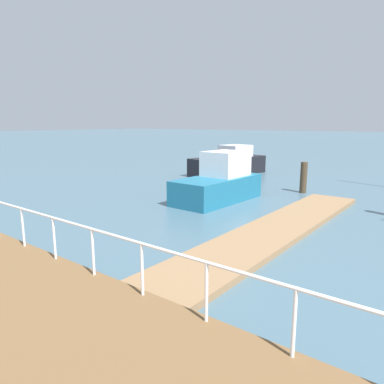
% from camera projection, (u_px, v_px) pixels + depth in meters
% --- Properties ---
extents(ground_plane, '(300.00, 300.00, 0.00)m').
position_uv_depth(ground_plane, '(37.00, 210.00, 15.28)').
color(ground_plane, '#476675').
extents(floating_dock, '(13.42, 2.00, 0.18)m').
position_uv_depth(floating_dock, '(274.00, 231.00, 12.04)').
color(floating_dock, '#93704C').
rests_on(floating_dock, ground_plane).
extents(boardwalk_railing, '(0.06, 25.89, 1.08)m').
position_uv_depth(boardwalk_railing, '(172.00, 264.00, 6.31)').
color(boardwalk_railing, white).
rests_on(boardwalk_railing, boardwalk).
extents(dock_piling_1, '(0.36, 0.36, 1.65)m').
position_uv_depth(dock_piling_1, '(304.00, 177.00, 18.90)').
color(dock_piling_1, '#473826').
rests_on(dock_piling_1, ground_plane).
extents(moored_boat_1, '(6.28, 3.25, 2.09)m').
position_uv_depth(moored_boat_1, '(229.00, 164.00, 25.70)').
color(moored_boat_1, black).
rests_on(moored_boat_1, ground_plane).
extents(moored_boat_2, '(4.84, 2.23, 2.34)m').
position_uv_depth(moored_boat_2, '(219.00, 182.00, 17.01)').
color(moored_boat_2, '#1E6B8C').
rests_on(moored_boat_2, ground_plane).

